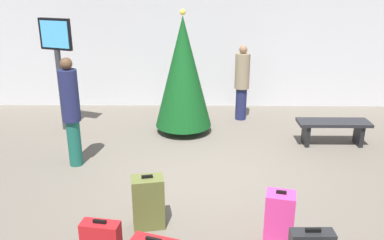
# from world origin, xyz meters

# --- Properties ---
(ground_plane) EXTENTS (16.00, 16.00, 0.00)m
(ground_plane) POSITION_xyz_m (0.00, 0.00, 0.00)
(ground_plane) COLOR #665E54
(back_wall) EXTENTS (16.00, 0.20, 3.13)m
(back_wall) POSITION_xyz_m (0.00, 3.95, 1.57)
(back_wall) COLOR silver
(back_wall) RESTS_ON ground_plane
(holiday_tree) EXTENTS (1.16, 1.16, 2.50)m
(holiday_tree) POSITION_xyz_m (-0.45, 2.05, 1.27)
(holiday_tree) COLOR #4C3319
(holiday_tree) RESTS_ON ground_plane
(flight_info_kiosk) EXTENTS (0.70, 0.33, 2.32)m
(flight_info_kiosk) POSITION_xyz_m (-2.99, 2.18, 1.57)
(flight_info_kiosk) COLOR #333338
(flight_info_kiosk) RESTS_ON ground_plane
(waiting_bench) EXTENTS (1.36, 0.44, 0.48)m
(waiting_bench) POSITION_xyz_m (2.45, 1.39, 0.35)
(waiting_bench) COLOR black
(waiting_bench) RESTS_ON ground_plane
(traveller_0) EXTENTS (0.32, 0.32, 1.87)m
(traveller_0) POSITION_xyz_m (-2.26, 0.44, 1.00)
(traveller_0) COLOR #19594C
(traveller_0) RESTS_ON ground_plane
(traveller_1) EXTENTS (0.45, 0.45, 1.68)m
(traveller_1) POSITION_xyz_m (0.83, 2.86, 0.89)
(traveller_1) COLOR #1E234C
(traveller_1) RESTS_ON ground_plane
(suitcase_3) EXTENTS (0.40, 0.35, 0.67)m
(suitcase_3) POSITION_xyz_m (0.85, -1.61, 0.31)
(suitcase_3) COLOR #E5388C
(suitcase_3) RESTS_ON ground_plane
(suitcase_4) EXTENTS (0.45, 0.34, 0.74)m
(suitcase_4) POSITION_xyz_m (-0.79, -1.37, 0.35)
(suitcase_4) COLOR #59602D
(suitcase_4) RESTS_ON ground_plane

